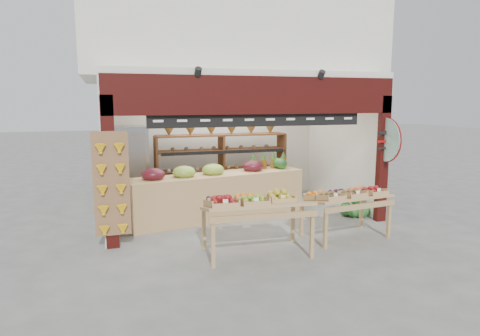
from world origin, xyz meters
name	(u,v)px	position (x,y,z in m)	size (l,w,h in m)	color
ground	(243,219)	(0.00, 0.00, 0.00)	(60.00, 60.00, 0.00)	#62625E
shop_structure	(222,43)	(0.00, 1.61, 3.92)	(6.36, 5.12, 5.40)	white
banana_board	(112,186)	(-2.73, -1.17, 1.12)	(0.60, 0.15, 1.80)	brown
gift_sign	(386,140)	(2.75, -1.15, 1.75)	(0.04, 0.93, 0.92)	#B0DDC9
back_shelving	(222,154)	(-0.04, 1.54, 1.25)	(3.27, 0.54, 2.00)	brown
refrigerator	(131,167)	(-2.23, 1.74, 0.98)	(0.76, 0.76, 1.96)	#AAABB1
cardboard_stack	(193,205)	(-0.96, 0.64, 0.23)	(0.94, 0.69, 0.61)	silver
mid_counter	(217,194)	(-0.52, 0.21, 0.54)	(4.01, 1.44, 1.22)	tan
display_table_left	(249,204)	(-0.58, -2.08, 0.86)	(1.82, 1.09, 1.10)	tan
display_table_right	(346,197)	(1.43, -1.80, 0.78)	(1.65, 1.04, 1.00)	tan
watermelon_pile	(355,207)	(2.48, -0.51, 0.19)	(0.72, 0.69, 0.52)	#1A501F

